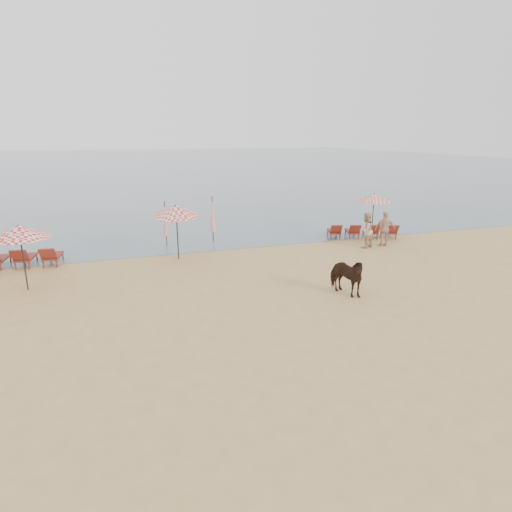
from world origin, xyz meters
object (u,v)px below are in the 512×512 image
Objects in this scene: umbrella_closed_left at (165,219)px; umbrella_closed_right at (213,214)px; cow at (345,276)px; beachgoer_right_a at (366,230)px; umbrella_open_right at (374,198)px; lounger_cluster_right at (362,231)px; beachgoer_right_b at (385,229)px; lounger_cluster_left at (24,257)px; umbrella_open_left_a at (19,232)px; umbrella_open_left_b at (176,210)px.

umbrella_closed_right reaches higher than umbrella_closed_left.
beachgoer_right_a reaches higher than cow.
lounger_cluster_right is at bearing -167.84° from umbrella_open_right.
beachgoer_right_b is (0.09, -1.78, 0.46)m from lounger_cluster_right.
beachgoer_right_b is (1.02, -0.02, -0.00)m from beachgoer_right_a.
lounger_cluster_left is 15.59m from lounger_cluster_right.
umbrella_closed_right is at bearing 27.74° from umbrella_open_left_a.
lounger_cluster_left is at bearing -165.91° from umbrella_closed_left.
umbrella_open_left_b is at bearing -130.06° from umbrella_closed_right.
umbrella_closed_right is at bearing -11.51° from beachgoer_right_b.
lounger_cluster_left is at bearing 6.48° from beachgoer_right_b.
cow reaches higher than lounger_cluster_right.
umbrella_open_left_b is 10.21m from umbrella_open_right.
umbrella_open_right is 10.49m from umbrella_closed_left.
beachgoer_right_a is 1.02m from beachgoer_right_b.
umbrella_open_left_a is 15.23m from beachgoer_right_b.
beachgoer_right_a reaches higher than beachgoer_right_b.
umbrella_open_left_b reaches higher than lounger_cluster_right.
umbrella_closed_left is (-0.21, 2.31, -0.77)m from umbrella_open_left_b.
umbrella_open_right is 8.24m from umbrella_closed_right.
umbrella_open_left_a is (0.55, -2.97, 1.64)m from lounger_cluster_left.
lounger_cluster_right is 1.63× the size of umbrella_closed_right.
lounger_cluster_right is 9.91m from umbrella_closed_left.
cow is 0.94× the size of beachgoer_right_b.
umbrella_open_right is at bearing 7.47° from umbrella_open_left_a.
umbrella_open_left_a is at bearing -148.65° from umbrella_closed_right.
umbrella_open_left_b is at bearing -26.01° from beachgoer_right_a.
beachgoer_right_b is (7.53, -3.42, -0.56)m from umbrella_closed_right.
umbrella_closed_left is 0.96× the size of umbrella_closed_right.
cow is (-4.95, -6.87, 0.29)m from lounger_cluster_right.
umbrella_open_left_a is (-15.04, -2.99, 1.68)m from lounger_cluster_right.
umbrella_closed_right is 1.36× the size of beachgoer_right_a.
umbrella_closed_right is at bearing 17.99° from lounger_cluster_left.
umbrella_open_right is 2.69m from beachgoer_right_a.
beachgoer_right_a is (8.82, -3.21, -0.50)m from umbrella_closed_left.
beachgoer_right_b is (9.84, -3.23, -0.50)m from umbrella_closed_left.
beachgoer_right_b is at bearing -68.19° from lounger_cluster_right.
lounger_cluster_right is 7.69m from umbrella_closed_right.
lounger_cluster_left is 6.09m from umbrella_closed_left.
beachgoer_right_b is at bearing 0.96° from umbrella_open_left_a.
umbrella_open_left_a is 15.96m from umbrella_open_right.
umbrella_closed_right reaches higher than beachgoer_right_b.
beachgoer_right_a is (8.61, -0.90, -1.28)m from umbrella_open_left_b.
lounger_cluster_left is at bearing -168.51° from umbrella_closed_right.
umbrella_open_right is 1.45× the size of cow.
umbrella_open_right reaches higher than umbrella_closed_right.
umbrella_closed_left is at bearing 101.13° from cow.
lounger_cluster_left is 1.24× the size of umbrella_open_right.
umbrella_open_left_a is at bearing -140.00° from umbrella_closed_left.
umbrella_open_left_b is at bearing -84.83° from umbrella_closed_left.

